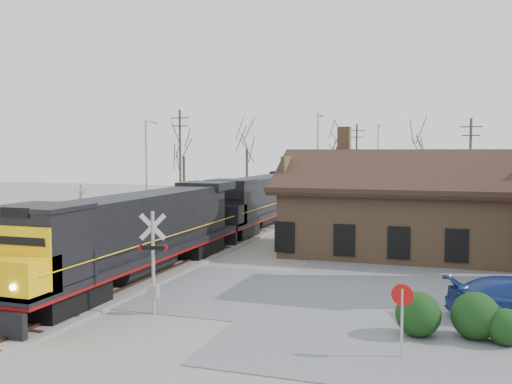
# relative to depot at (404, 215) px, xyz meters

# --- Properties ---
(ground) EXTENTS (140.00, 140.00, 0.00)m
(ground) POSITION_rel_depot_xyz_m (-11.99, -12.00, -2.41)
(ground) COLOR gray
(ground) RESTS_ON ground
(road) EXTENTS (60.00, 9.00, 0.03)m
(road) POSITION_rel_depot_xyz_m (-11.99, -12.00, -2.39)
(road) COLOR slate
(road) RESTS_ON ground
(track_main) EXTENTS (3.40, 90.00, 0.24)m
(track_main) POSITION_rel_depot_xyz_m (-11.99, 3.00, -2.34)
(track_main) COLOR gray
(track_main) RESTS_ON ground
(track_siding) EXTENTS (3.40, 90.00, 0.24)m
(track_siding) POSITION_rel_depot_xyz_m (-16.49, 3.00, -2.34)
(track_siding) COLOR gray
(track_siding) RESTS_ON ground
(depot) EXTENTS (15.20, 9.31, 7.90)m
(depot) POSITION_rel_depot_xyz_m (0.00, 0.00, 0.00)
(depot) COLOR #886546
(depot) RESTS_ON ground
(locomotive_lead) EXTENTS (2.94, 19.69, 4.37)m
(locomotive_lead) POSITION_rel_depot_xyz_m (-11.99, -11.71, -0.11)
(locomotive_lead) COLOR black
(locomotive_lead) RESTS_ON ground
(locomotive_trailing) EXTENTS (2.94, 19.69, 4.14)m
(locomotive_trailing) POSITION_rel_depot_xyz_m (-11.99, 8.26, -0.11)
(locomotive_trailing) COLOR black
(locomotive_trailing) RESTS_ON ground
(crossbuck_near) EXTENTS (1.12, 0.39, 4.02)m
(crossbuck_near) POSITION_rel_depot_xyz_m (-8.31, -16.49, -0.52)
(crossbuck_near) COLOR #A5A8AD
(crossbuck_near) RESTS_ON ground
(crossbuck_far) EXTENTS (1.22, 0.44, 4.38)m
(crossbuck_far) POSITION_rel_depot_xyz_m (-17.89, -7.56, -0.37)
(crossbuck_far) COLOR #A5A8AD
(crossbuck_far) RESTS_ON ground
(do_not_enter_sign) EXTENTS (0.68, 0.17, 2.30)m
(do_not_enter_sign) POSITION_rel_depot_xyz_m (1.18, -18.27, -0.81)
(do_not_enter_sign) COLOR #A5A8AD
(do_not_enter_sign) RESTS_ON ground
(hedge_a) EXTENTS (1.54, 1.54, 1.54)m
(hedge_a) POSITION_rel_depot_xyz_m (1.57, -16.03, -1.63)
(hedge_a) COLOR black
(hedge_a) RESTS_ON ground
(hedge_b) EXTENTS (1.61, 1.61, 1.61)m
(hedge_b) POSITION_rel_depot_xyz_m (3.41, -15.72, -1.60)
(hedge_b) COLOR black
(hedge_b) RESTS_ON ground
(hedge_c) EXTENTS (1.21, 1.21, 1.21)m
(hedge_c) POSITION_rel_depot_xyz_m (4.32, -16.06, -1.80)
(hedge_c) COLOR black
(hedge_c) RESTS_ON ground
(streetlight_a) EXTENTS (0.25, 2.04, 8.81)m
(streetlight_a) POSITION_rel_depot_xyz_m (-20.43, 4.87, 2.53)
(streetlight_a) COLOR #A5A8AD
(streetlight_a) RESTS_ON ground
(streetlight_b) EXTENTS (0.25, 2.04, 9.51)m
(streetlight_b) POSITION_rel_depot_xyz_m (-7.94, 11.81, 2.89)
(streetlight_b) COLOR #A5A8AD
(streetlight_b) RESTS_ON ground
(streetlight_c) EXTENTS (0.25, 2.04, 9.18)m
(streetlight_c) POSITION_rel_depot_xyz_m (-4.40, 25.17, 2.72)
(streetlight_c) COLOR #A5A8AD
(streetlight_c) RESTS_ON ground
(utility_pole_a) EXTENTS (2.00, 0.24, 10.38)m
(utility_pole_a) POSITION_rel_depot_xyz_m (-22.74, 15.63, 3.01)
(utility_pole_a) COLOR #382D23
(utility_pole_a) RESTS_ON ground
(utility_pole_b) EXTENTS (2.00, 0.24, 9.60)m
(utility_pole_b) POSITION_rel_depot_xyz_m (-8.07, 34.84, 2.62)
(utility_pole_b) COLOR #382D23
(utility_pole_b) RESTS_ON ground
(utility_pole_c) EXTENTS (2.00, 0.24, 9.35)m
(utility_pole_c) POSITION_rel_depot_xyz_m (4.53, 20.68, 2.49)
(utility_pole_c) COLOR #382D23
(utility_pole_c) RESTS_ON ground
(tree_a) EXTENTS (3.81, 3.81, 9.32)m
(tree_a) POSITION_rel_depot_xyz_m (-25.45, 22.12, 4.22)
(tree_a) COLOR #382D23
(tree_a) RESTS_ON ground
(tree_b) EXTENTS (4.39, 4.39, 10.74)m
(tree_b) POSITION_rel_depot_xyz_m (-20.08, 28.17, 5.24)
(tree_b) COLOR #382D23
(tree_b) RESTS_ON ground
(tree_c) EXTENTS (4.53, 4.53, 11.09)m
(tree_c) POSITION_rel_depot_xyz_m (-10.79, 36.36, 5.49)
(tree_c) COLOR #382D23
(tree_c) RESTS_ON ground
(tree_d) EXTENTS (4.06, 4.06, 9.94)m
(tree_d) POSITION_rel_depot_xyz_m (-0.58, 27.91, 4.67)
(tree_d) COLOR #382D23
(tree_d) RESTS_ON ground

